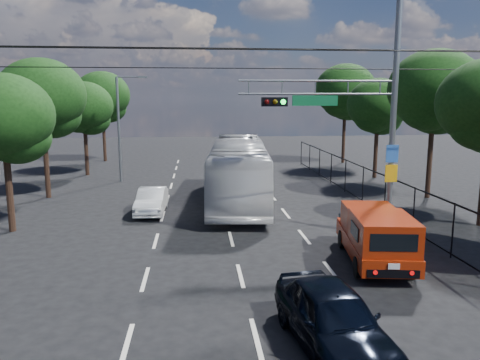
{
  "coord_description": "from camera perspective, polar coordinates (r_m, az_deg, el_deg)",
  "views": [
    {
      "loc": [
        -1.33,
        -10.1,
        5.56
      ],
      "look_at": [
        0.15,
        5.73,
        2.8
      ],
      "focal_mm": 35.0,
      "sensor_mm": 36.0,
      "label": 1
    }
  ],
  "objects": [
    {
      "name": "signal_mast",
      "position": [
        19.27,
        14.91,
        8.58
      ],
      "size": [
        6.43,
        0.39,
        9.5
      ],
      "color": "slate",
      "rests_on": "ground"
    },
    {
      "name": "tree_right_e",
      "position": [
        42.17,
        12.73,
        10.12
      ],
      "size": [
        5.28,
        5.28,
        8.58
      ],
      "color": "black",
      "rests_on": "ground"
    },
    {
      "name": "red_pickup",
      "position": [
        16.7,
        16.17,
        -6.4
      ],
      "size": [
        2.49,
        5.23,
        1.88
      ],
      "color": "black",
      "rests_on": "ground"
    },
    {
      "name": "white_bus",
      "position": [
        25.39,
        -0.19,
        1.14
      ],
      "size": [
        3.94,
        12.52,
        3.43
      ],
      "primitive_type": "imported",
      "rotation": [
        0.0,
        0.0,
        -0.09
      ],
      "color": "silver",
      "rests_on": "ground"
    },
    {
      "name": "tree_left_d",
      "position": [
        36.04,
        -18.44,
        8.01
      ],
      "size": [
        4.2,
        4.2,
        6.83
      ],
      "color": "black",
      "rests_on": "ground"
    },
    {
      "name": "tree_left_b",
      "position": [
        21.62,
        -26.8,
        6.21
      ],
      "size": [
        4.08,
        4.08,
        6.63
      ],
      "color": "black",
      "rests_on": "ground"
    },
    {
      "name": "fence_right",
      "position": [
        24.42,
        16.21,
        -1.23
      ],
      "size": [
        0.06,
        34.03,
        2.0
      ],
      "color": "black",
      "rests_on": "ground"
    },
    {
      "name": "tree_left_c",
      "position": [
        28.41,
        -22.94,
        8.75
      ],
      "size": [
        4.8,
        4.8,
        7.8
      ],
      "color": "black",
      "rests_on": "ground"
    },
    {
      "name": "navy_hatchback",
      "position": [
        11.08,
        11.27,
        -16.15
      ],
      "size": [
        2.25,
        4.49,
        1.47
      ],
      "primitive_type": "imported",
      "rotation": [
        0.0,
        0.0,
        0.12
      ],
      "color": "black",
      "rests_on": "ground"
    },
    {
      "name": "white_van",
      "position": [
        23.47,
        -10.72,
        -2.5
      ],
      "size": [
        1.44,
        3.76,
        1.22
      ],
      "primitive_type": "imported",
      "rotation": [
        0.0,
        0.0,
        -0.04
      ],
      "color": "white",
      "rests_on": "ground"
    },
    {
      "name": "ground",
      "position": [
        11.61,
        2.01,
        -18.78
      ],
      "size": [
        120.0,
        120.0,
        0.0
      ],
      "primitive_type": "plane",
      "color": "black",
      "rests_on": "ground"
    },
    {
      "name": "tree_right_c",
      "position": [
        28.36,
        22.6,
        9.46
      ],
      "size": [
        5.1,
        5.1,
        8.29
      ],
      "color": "black",
      "rests_on": "ground"
    },
    {
      "name": "tree_right_d",
      "position": [
        34.57,
        16.47,
        8.28
      ],
      "size": [
        4.32,
        4.32,
        7.02
      ],
      "color": "black",
      "rests_on": "ground"
    },
    {
      "name": "utility_wires",
      "position": [
        19.06,
        -1.37,
        14.88
      ],
      "size": [
        22.0,
        5.04,
        0.74
      ],
      "color": "black",
      "rests_on": "ground"
    },
    {
      "name": "streetlight_left",
      "position": [
        32.53,
        -14.29,
        6.69
      ],
      "size": [
        2.09,
        0.22,
        7.08
      ],
      "color": "slate",
      "rests_on": "ground"
    },
    {
      "name": "tree_left_e",
      "position": [
        43.91,
        -16.41,
        9.41
      ],
      "size": [
        4.92,
        4.92,
        7.99
      ],
      "color": "black",
      "rests_on": "ground"
    },
    {
      "name": "lane_markings",
      "position": [
        24.77,
        -2.14,
        -3.12
      ],
      "size": [
        6.12,
        38.0,
        0.01
      ],
      "color": "beige",
      "rests_on": "ground"
    }
  ]
}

